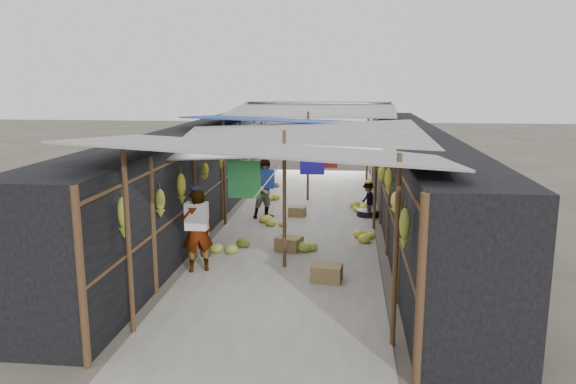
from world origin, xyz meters
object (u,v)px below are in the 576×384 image
at_px(crate_near, 289,244).
at_px(black_basin, 368,213).
at_px(vendor_seated, 368,199).
at_px(shopper_blue, 266,189).
at_px(vendor_elderly, 197,231).

distance_m(crate_near, black_basin, 3.62).
bearing_deg(vendor_seated, black_basin, -22.71).
xyz_separation_m(crate_near, black_basin, (1.72, 3.18, -0.06)).
bearing_deg(vendor_seated, shopper_blue, -102.40).
bearing_deg(vendor_elderly, vendor_seated, -149.48).
height_order(black_basin, shopper_blue, shopper_blue).
distance_m(black_basin, vendor_elderly, 5.72).
xyz_separation_m(shopper_blue, vendor_seated, (2.60, 0.47, -0.31)).
bearing_deg(shopper_blue, vendor_elderly, -133.02).
bearing_deg(vendor_seated, vendor_elderly, -57.47).
xyz_separation_m(crate_near, vendor_elderly, (-1.54, -1.46, 0.63)).
relative_size(crate_near, black_basin, 0.85).
xyz_separation_m(crate_near, shopper_blue, (-0.87, 2.76, 0.61)).
height_order(crate_near, vendor_elderly, vendor_elderly).
height_order(crate_near, black_basin, crate_near).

